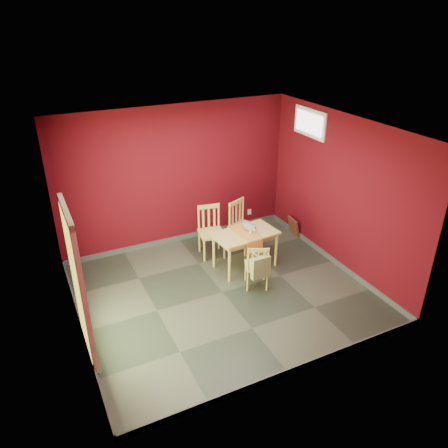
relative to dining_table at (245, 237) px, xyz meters
name	(u,v)px	position (x,y,z in m)	size (l,w,h in m)	color
ground	(222,292)	(-0.72, -0.55, -0.60)	(4.50, 4.50, 0.00)	#2D342D
room_shell	(222,290)	(-0.72, -0.55, -0.55)	(4.50, 4.50, 4.50)	#4D0711
doorway	(77,281)	(-2.95, -0.95, 0.53)	(0.06, 1.01, 2.13)	#B7D838
window	(310,123)	(1.51, 0.45, 1.75)	(0.05, 0.90, 0.50)	white
outlet_plate	(249,212)	(0.88, 1.44, -0.30)	(0.08, 0.01, 0.12)	silver
dining_table	(245,237)	(0.00, 0.00, 0.00)	(1.15, 0.73, 0.68)	tan
table_runner	(249,238)	(0.00, -0.11, 0.03)	(0.38, 0.70, 0.34)	#BD7730
chair_far_left	(211,231)	(-0.36, 0.67, -0.11)	(0.51, 0.51, 0.96)	tan
chair_far_right	(242,225)	(0.27, 0.62, -0.10)	(0.59, 0.59, 0.97)	tan
chair_near	(257,265)	(-0.13, -0.65, -0.19)	(0.49, 0.49, 0.80)	tan
tote_bag	(261,267)	(-0.18, -0.84, -0.10)	(0.31, 0.19, 0.44)	#7F955F
cat	(249,225)	(0.10, 0.08, 0.18)	(0.19, 0.37, 0.19)	slate
picture_frame	(293,227)	(1.47, 0.63, -0.41)	(0.16, 0.38, 0.37)	#582B21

